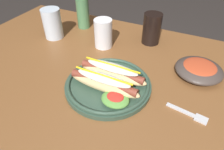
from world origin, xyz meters
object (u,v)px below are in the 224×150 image
(hot_dog_plate, at_px, (108,82))
(soda_cup, at_px, (152,29))
(side_bowl, at_px, (199,69))
(water_cup, at_px, (52,24))
(fork, at_px, (190,114))
(glass_bottle, at_px, (83,8))
(extra_cup, at_px, (103,33))

(hot_dog_plate, distance_m, soda_cup, 0.35)
(side_bowl, bearing_deg, water_cup, 179.42)
(side_bowl, bearing_deg, fork, -88.40)
(water_cup, height_order, glass_bottle, glass_bottle)
(water_cup, distance_m, glass_bottle, 0.16)
(water_cup, height_order, extra_cup, water_cup)
(extra_cup, bearing_deg, hot_dog_plate, -59.26)
(hot_dog_plate, relative_size, fork, 2.34)
(side_bowl, bearing_deg, soda_cup, 146.02)
(fork, relative_size, glass_bottle, 0.48)
(soda_cup, xyz_separation_m, extra_cup, (-0.17, -0.12, -0.01))
(glass_bottle, bearing_deg, extra_cup, -35.04)
(hot_dog_plate, xyz_separation_m, water_cup, (-0.38, 0.21, 0.04))
(extra_cup, relative_size, side_bowl, 0.73)
(glass_bottle, bearing_deg, side_bowl, -15.11)
(water_cup, bearing_deg, extra_cup, 5.92)
(soda_cup, distance_m, water_cup, 0.44)
(soda_cup, bearing_deg, water_cup, -160.92)
(soda_cup, relative_size, side_bowl, 0.80)
(water_cup, relative_size, side_bowl, 0.80)
(hot_dog_plate, distance_m, side_bowl, 0.33)
(fork, distance_m, water_cup, 0.68)
(soda_cup, xyz_separation_m, water_cup, (-0.41, -0.14, 0.00))
(glass_bottle, xyz_separation_m, side_bowl, (0.57, -0.15, -0.07))
(soda_cup, bearing_deg, fork, -56.97)
(side_bowl, bearing_deg, extra_cup, 175.42)
(soda_cup, height_order, extra_cup, soda_cup)
(hot_dog_plate, distance_m, extra_cup, 0.27)
(hot_dog_plate, xyz_separation_m, side_bowl, (0.26, 0.20, -0.00))
(extra_cup, xyz_separation_m, glass_bottle, (-0.17, 0.12, 0.04))
(fork, relative_size, extra_cup, 1.01)
(fork, distance_m, glass_bottle, 0.68)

